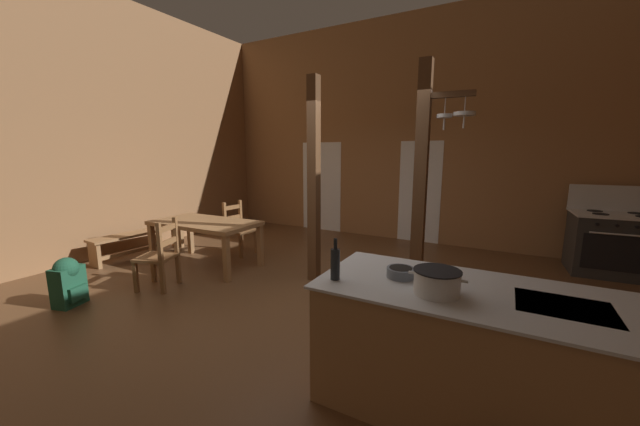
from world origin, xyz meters
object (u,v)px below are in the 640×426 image
Objects in this scene: kitchen_island at (473,353)px; bottle_tall_on_counter at (335,263)px; ladderback_chair_by_post at (160,256)px; stockpot_on_counter at (437,282)px; mixing_bowl_on_counter at (401,272)px; stove_range at (614,243)px; ladderback_chair_near_window at (238,229)px; backpack at (68,280)px; bench_along_left_wall at (140,239)px; dining_table at (205,227)px.

bottle_tall_on_counter is at bearing -164.05° from kitchen_island.
stockpot_on_counter reaches higher than ladderback_chair_by_post.
kitchen_island is at bearing -0.64° from mixing_bowl_on_counter.
ladderback_chair_near_window is (-5.68, -1.91, -0.03)m from stove_range.
kitchen_island is 5.80× the size of stockpot_on_counter.
ladderback_chair_near_window is 4.58m from stockpot_on_counter.
kitchen_island is 2.29× the size of ladderback_chair_by_post.
kitchen_island is 1.65× the size of stove_range.
bottle_tall_on_counter reaches higher than backpack.
bottle_tall_on_counter is at bearing -172.33° from stockpot_on_counter.
ladderback_chair_by_post is at bearing 167.01° from bottle_tall_on_counter.
stockpot_on_counter is 1.22× the size of bottle_tall_on_counter.
stockpot_on_counter reaches higher than kitchen_island.
kitchen_island is at bearing -12.11° from bench_along_left_wall.
bottle_tall_on_counter is at bearing 3.46° from backpack.
dining_table is 1.00m from ladderback_chair_by_post.
ladderback_chair_by_post is at bearing 173.92° from kitchen_island.
stockpot_on_counter reaches higher than mixing_bowl_on_counter.
stove_range is 4.65m from stockpot_on_counter.
backpack is (-0.28, -2.66, -0.14)m from ladderback_chair_near_window.
stockpot_on_counter is at bearing -9.16° from ladderback_chair_by_post.
kitchen_island is 0.61m from stockpot_on_counter.
stove_range is at bearing 67.21° from stockpot_on_counter.
bottle_tall_on_counter is (-2.49, -4.36, 0.55)m from stove_range.
ladderback_chair_near_window is at bearing 92.12° from dining_table.
ladderback_chair_by_post is (0.21, -1.76, 0.00)m from ladderback_chair_near_window.
backpack is at bearing -142.55° from stove_range.
ladderback_chair_near_window is at bearing -161.45° from stove_range.
bench_along_left_wall is 4.89m from bottle_tall_on_counter.
dining_table is 3.59m from bottle_tall_on_counter.
ladderback_chair_by_post is at bearing 61.49° from backpack.
ladderback_chair_by_post reaches higher than bench_along_left_wall.
dining_table is 4.61× the size of stockpot_on_counter.
ladderback_chair_near_window is 4.61× the size of mixing_bowl_on_counter.
kitchen_island reaches higher than bench_along_left_wall.
dining_table is (-4.10, 1.38, 0.20)m from kitchen_island.
stove_range reaches higher than stockpot_on_counter.
backpack is at bearing -173.80° from kitchen_island.
bottle_tall_on_counter reaches higher than ladderback_chair_by_post.
ladderback_chair_by_post is 0.58× the size of bench_along_left_wall.
backpack is at bearing -175.83° from stockpot_on_counter.
stockpot_on_counter is (-0.24, -0.18, 0.54)m from kitchen_island.
backpack is (-4.41, -0.48, -0.14)m from kitchen_island.
bottle_tall_on_counter is at bearing -119.76° from stove_range.
dining_table is at bearing 158.03° from stockpot_on_counter.
ladderback_chair_by_post is (-3.92, 0.42, -0.00)m from kitchen_island.
stockpot_on_counter is 0.35m from mixing_bowl_on_counter.
ladderback_chair_near_window is 2.68m from backpack.
kitchen_island is 0.73m from mixing_bowl_on_counter.
kitchen_island reaches higher than dining_table.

